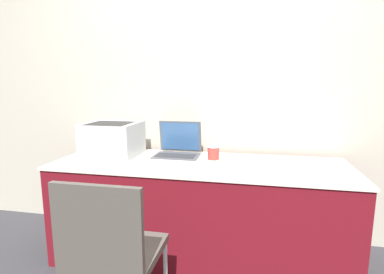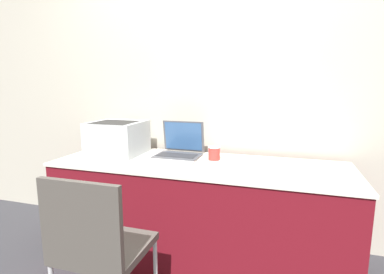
{
  "view_description": "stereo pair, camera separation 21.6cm",
  "coord_description": "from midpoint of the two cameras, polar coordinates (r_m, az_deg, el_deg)",
  "views": [
    {
      "loc": [
        0.37,
        -1.72,
        1.3
      ],
      "look_at": [
        -0.06,
        0.37,
        0.92
      ],
      "focal_mm": 28.0,
      "sensor_mm": 36.0,
      "label": 1
    },
    {
      "loc": [
        0.57,
        -1.66,
        1.3
      ],
      "look_at": [
        -0.06,
        0.37,
        0.92
      ],
      "focal_mm": 28.0,
      "sensor_mm": 36.0,
      "label": 2
    }
  ],
  "objects": [
    {
      "name": "printer",
      "position": [
        2.45,
        -17.34,
        -0.19
      ],
      "size": [
        0.4,
        0.39,
        0.26
      ],
      "color": "#B2B7BC",
      "rests_on": "table"
    },
    {
      "name": "table",
      "position": [
        2.28,
        -1.43,
        -13.95
      ],
      "size": [
        2.1,
        0.7,
        0.74
      ],
      "color": "maroon",
      "rests_on": "ground_plane"
    },
    {
      "name": "coffee_cup",
      "position": [
        2.24,
        1.34,
        -3.02
      ],
      "size": [
        0.09,
        0.09,
        0.1
      ],
      "color": "red",
      "rests_on": "table"
    },
    {
      "name": "external_keyboard",
      "position": [
        2.11,
        -7.84,
        -5.11
      ],
      "size": [
        0.39,
        0.14,
        0.02
      ],
      "color": "silver",
      "rests_on": "table"
    },
    {
      "name": "chair",
      "position": [
        1.61,
        -19.23,
        -19.29
      ],
      "size": [
        0.43,
        0.4,
        0.88
      ],
      "color": "#4C4742",
      "rests_on": "ground_plane"
    },
    {
      "name": "wall_back",
      "position": [
        2.53,
        0.82,
        10.11
      ],
      "size": [
        8.0,
        0.05,
        2.6
      ],
      "color": "#B7B2A3",
      "rests_on": "ground_plane"
    },
    {
      "name": "laptop_left",
      "position": [
        2.35,
        -5.42,
        -2.29
      ],
      "size": [
        0.34,
        0.29,
        0.27
      ],
      "color": "#4C4C51",
      "rests_on": "table"
    }
  ]
}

